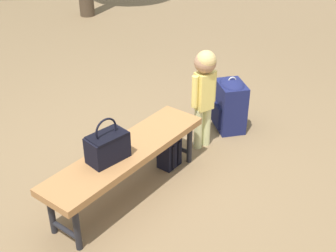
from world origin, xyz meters
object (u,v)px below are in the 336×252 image
at_px(park_bench, 127,155).
at_px(handbag, 107,146).
at_px(child_standing, 204,85).
at_px(backpack_large, 230,103).
at_px(backpack_small, 169,151).

relative_size(park_bench, handbag, 4.44).
distance_m(handbag, child_standing, 1.20).
bearing_deg(backpack_large, handbag, 169.43).
bearing_deg(handbag, backpack_large, -10.57).
xyz_separation_m(child_standing, backpack_large, (0.46, -0.08, -0.38)).
xyz_separation_m(handbag, child_standing, (1.17, -0.22, 0.10)).
bearing_deg(park_bench, handbag, 168.59).
height_order(handbag, backpack_large, handbag).
bearing_deg(park_bench, backpack_small, -9.09).
distance_m(park_bench, backpack_small, 0.58).
height_order(handbag, child_standing, child_standing).
distance_m(park_bench, backpack_large, 1.47).
xyz_separation_m(park_bench, child_standing, (0.99, -0.19, 0.28)).
height_order(child_standing, backpack_small, child_standing).
relative_size(handbag, backpack_small, 1.10).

